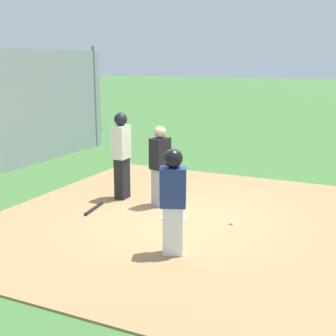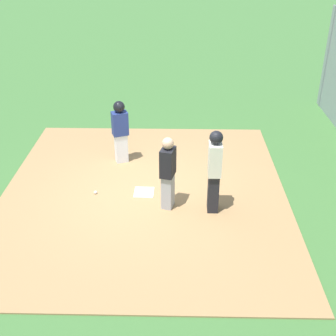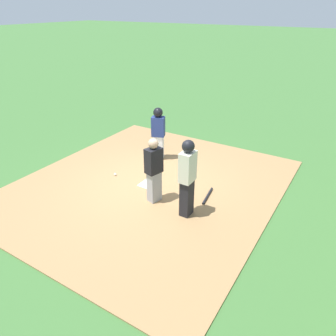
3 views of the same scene
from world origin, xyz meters
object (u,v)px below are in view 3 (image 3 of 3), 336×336
home_plate (149,184)px  baseball (115,174)px  umpire (187,177)px  catcher (154,170)px  runner (158,130)px  baseball_bat (208,196)px

home_plate → baseball: size_ratio=5.95×
umpire → baseball: (0.58, 2.59, -0.93)m
catcher → runner: runner is taller
catcher → umpire: size_ratio=0.89×
home_plate → baseball_bat: 1.63m
catcher → umpire: bearing=-171.5°
baseball → runner: bearing=-14.7°
baseball → umpire: bearing=-102.5°
umpire → runner: 3.07m
runner → baseball_bat: 2.75m
baseball_bat → baseball: 2.72m
home_plate → runner: runner is taller
runner → baseball_bat: (-1.25, -2.28, -0.89)m
home_plate → catcher: 1.13m
home_plate → catcher: bearing=-134.3°
catcher → baseball_bat: bearing=-127.4°
home_plate → runner: bearing=23.9°
umpire → runner: size_ratio=1.13×
baseball_bat → catcher: bearing=-61.4°
umpire → catcher: bearing=-6.1°
catcher → home_plate: bearing=-29.4°
baseball_bat → runner: bearing=-127.8°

